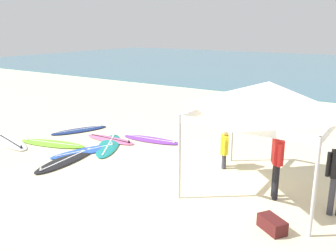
# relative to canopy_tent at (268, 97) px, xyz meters

# --- Properties ---
(ground_plane) EXTENTS (80.00, 80.00, 0.00)m
(ground_plane) POSITION_rel_canopy_tent_xyz_m (-2.83, -1.02, -2.39)
(ground_plane) COLOR beige
(canopy_tent) EXTENTS (3.13, 3.13, 2.75)m
(canopy_tent) POSITION_rel_canopy_tent_xyz_m (0.00, 0.00, 0.00)
(canopy_tent) COLOR #B7B7BC
(canopy_tent) RESTS_ON ground
(surfboard_blue) EXTENTS (1.40, 2.46, 0.19)m
(surfboard_blue) POSITION_rel_canopy_tent_xyz_m (-5.82, -0.37, -2.35)
(surfboard_blue) COLOR blue
(surfboard_blue) RESTS_ON ground
(surfboard_pink) EXTENTS (2.14, 0.58, 0.19)m
(surfboard_pink) POSITION_rel_canopy_tent_xyz_m (-6.02, 1.03, -2.35)
(surfboard_pink) COLOR pink
(surfboard_pink) RESTS_ON ground
(surfboard_navy) EXTENTS (1.45, 2.32, 0.19)m
(surfboard_navy) POSITION_rel_canopy_tent_xyz_m (-7.86, 1.27, -2.35)
(surfboard_navy) COLOR navy
(surfboard_navy) RESTS_ON ground
(surfboard_lime) EXTENTS (2.65, 1.31, 0.19)m
(surfboard_lime) POSITION_rel_canopy_tent_xyz_m (-7.39, -0.45, -2.35)
(surfboard_lime) COLOR #7AD12D
(surfboard_lime) RESTS_ON ground
(surfboard_teal) EXTENTS (1.97, 2.56, 0.19)m
(surfboard_teal) POSITION_rel_canopy_tent_xyz_m (-5.61, 0.49, -2.35)
(surfboard_teal) COLOR #19847F
(surfboard_teal) RESTS_ON ground
(surfboard_black) EXTENTS (0.99, 2.66, 0.19)m
(surfboard_black) POSITION_rel_canopy_tent_xyz_m (-5.71, -1.26, -2.35)
(surfboard_black) COLOR black
(surfboard_black) RESTS_ON ground
(surfboard_purple) EXTENTS (2.33, 0.85, 0.19)m
(surfboard_purple) POSITION_rel_canopy_tent_xyz_m (-4.76, 1.83, -2.35)
(surfboard_purple) COLOR purple
(surfboard_purple) RESTS_ON ground
(surfboard_white) EXTENTS (2.50, 1.21, 0.19)m
(surfboard_white) POSITION_rel_canopy_tent_xyz_m (-8.72, -1.17, -2.35)
(surfboard_white) COLOR white
(surfboard_white) RESTS_ON ground
(person_red) EXTENTS (0.36, 0.50, 1.71)m
(person_red) POSITION_rel_canopy_tent_xyz_m (0.39, -0.24, -1.40)
(person_red) COLOR black
(person_red) RESTS_ON ground
(person_yellow) EXTENTS (0.35, 0.51, 1.20)m
(person_yellow) POSITION_rel_canopy_tent_xyz_m (-1.46, 0.88, -1.73)
(person_yellow) COLOR #383842
(person_yellow) RESTS_ON ground
(gear_bag_near_tent) EXTENTS (0.68, 0.60, 0.28)m
(gear_bag_near_tent) POSITION_rel_canopy_tent_xyz_m (0.82, -1.71, -2.25)
(gear_bag_near_tent) COLOR #4C1919
(gear_bag_near_tent) RESTS_ON ground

